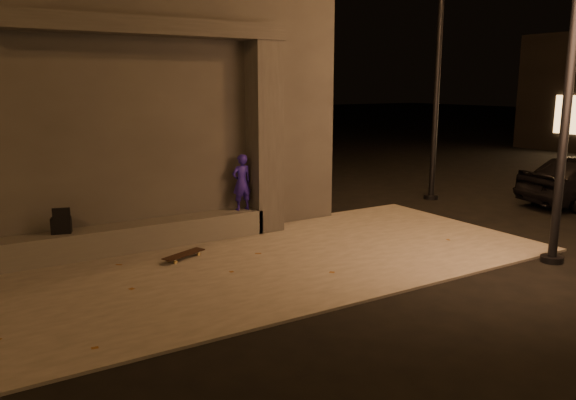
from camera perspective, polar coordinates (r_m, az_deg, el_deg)
ground at (r=7.25m, az=0.56°, el=-11.47°), size 120.00×120.00×0.00m
sidewalk at (r=8.89m, az=-6.38°, el=-6.96°), size 11.00×4.40×0.04m
building at (r=12.40m, az=-20.08°, el=9.86°), size 9.00×5.10×5.22m
ledge at (r=9.95m, az=-18.67°, el=-4.01°), size 6.00×0.55×0.45m
column at (r=10.81m, az=-2.42°, el=6.31°), size 0.55×0.55×3.60m
canopy at (r=9.96m, az=-14.27°, el=16.69°), size 5.00×0.70×0.28m
skateboarder at (r=10.68m, az=-4.72°, el=1.81°), size 0.40×0.27×1.07m
backpack at (r=9.76m, az=-22.05°, el=-2.29°), size 0.35×0.28×0.43m
skateboard at (r=9.39m, az=-10.54°, el=-5.47°), size 0.81×0.50×0.09m
street_lamp_0 at (r=9.83m, az=27.20°, el=16.22°), size 0.36×0.36×6.73m
street_lamp_2 at (r=14.47m, az=15.22°, el=17.21°), size 0.36×0.36×7.70m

